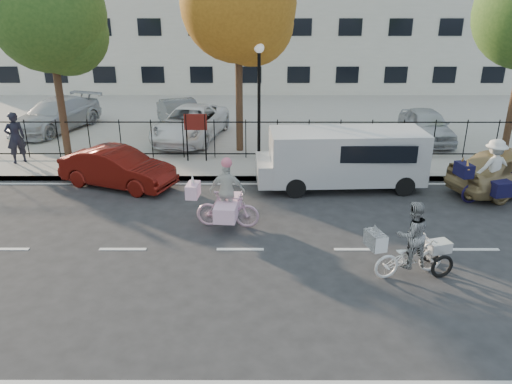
{
  "coord_description": "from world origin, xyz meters",
  "views": [
    {
      "loc": [
        0.42,
        -11.26,
        6.07
      ],
      "look_at": [
        0.4,
        1.2,
        1.1
      ],
      "focal_mm": 35.0,
      "sensor_mm": 36.0,
      "label": 1
    }
  ],
  "objects_px": {
    "lot_car_b": "(191,123)",
    "lot_car_c": "(181,116)",
    "lamppost": "(259,82)",
    "pedestrian": "(15,138)",
    "zebra_trike": "(411,247)",
    "red_sedan": "(118,168)",
    "lot_car_a": "(56,115)",
    "lot_car_d": "(426,125)",
    "white_van": "(343,157)",
    "bull_bike": "(491,177)",
    "unicorn_bike": "(226,202)"
  },
  "relations": [
    {
      "from": "zebra_trike",
      "to": "bull_bike",
      "type": "relative_size",
      "value": 0.96
    },
    {
      "from": "lot_car_a",
      "to": "lot_car_d",
      "type": "xyz_separation_m",
      "value": [
        16.53,
        -1.72,
        -0.05
      ]
    },
    {
      "from": "bull_bike",
      "to": "pedestrian",
      "type": "relative_size",
      "value": 1.15
    },
    {
      "from": "lamppost",
      "to": "lot_car_a",
      "type": "distance_m",
      "value": 10.63
    },
    {
      "from": "pedestrian",
      "to": "lot_car_d",
      "type": "height_order",
      "value": "pedestrian"
    },
    {
      "from": "zebra_trike",
      "to": "lot_car_d",
      "type": "height_order",
      "value": "zebra_trike"
    },
    {
      "from": "zebra_trike",
      "to": "white_van",
      "type": "xyz_separation_m",
      "value": [
        -0.66,
        5.61,
        0.37
      ]
    },
    {
      "from": "lot_car_a",
      "to": "unicorn_bike",
      "type": "bearing_deg",
      "value": -30.44
    },
    {
      "from": "lamppost",
      "to": "unicorn_bike",
      "type": "height_order",
      "value": "lamppost"
    },
    {
      "from": "red_sedan",
      "to": "lot_car_a",
      "type": "xyz_separation_m",
      "value": [
        -4.6,
        6.86,
        0.22
      ]
    },
    {
      "from": "lamppost",
      "to": "white_van",
      "type": "bearing_deg",
      "value": -40.62
    },
    {
      "from": "zebra_trike",
      "to": "bull_bike",
      "type": "distance_m",
      "value": 5.75
    },
    {
      "from": "bull_bike",
      "to": "lot_car_b",
      "type": "distance_m",
      "value": 12.07
    },
    {
      "from": "lamppost",
      "to": "lot_car_d",
      "type": "relative_size",
      "value": 1.1
    },
    {
      "from": "unicorn_bike",
      "to": "lot_car_d",
      "type": "relative_size",
      "value": 0.51
    },
    {
      "from": "red_sedan",
      "to": "lamppost",
      "type": "bearing_deg",
      "value": -42.28
    },
    {
      "from": "lot_car_b",
      "to": "lot_car_d",
      "type": "distance_m",
      "value": 10.13
    },
    {
      "from": "zebra_trike",
      "to": "lot_car_a",
      "type": "height_order",
      "value": "zebra_trike"
    },
    {
      "from": "lamppost",
      "to": "bull_bike",
      "type": "relative_size",
      "value": 1.95
    },
    {
      "from": "bull_bike",
      "to": "lot_car_c",
      "type": "height_order",
      "value": "bull_bike"
    },
    {
      "from": "lamppost",
      "to": "pedestrian",
      "type": "relative_size",
      "value": 2.25
    },
    {
      "from": "white_van",
      "to": "lot_car_d",
      "type": "relative_size",
      "value": 1.4
    },
    {
      "from": "lamppost",
      "to": "pedestrian",
      "type": "bearing_deg",
      "value": -178.56
    },
    {
      "from": "zebra_trike",
      "to": "red_sedan",
      "type": "height_order",
      "value": "zebra_trike"
    },
    {
      "from": "lamppost",
      "to": "unicorn_bike",
      "type": "xyz_separation_m",
      "value": [
        -0.92,
        -5.44,
        -2.36
      ]
    },
    {
      "from": "pedestrian",
      "to": "lot_car_a",
      "type": "height_order",
      "value": "pedestrian"
    },
    {
      "from": "pedestrian",
      "to": "bull_bike",
      "type": "bearing_deg",
      "value": 127.18
    },
    {
      "from": "pedestrian",
      "to": "lot_car_c",
      "type": "height_order",
      "value": "pedestrian"
    },
    {
      "from": "lot_car_a",
      "to": "lot_car_b",
      "type": "xyz_separation_m",
      "value": [
        6.4,
        -1.52,
        -0.01
      ]
    },
    {
      "from": "lamppost",
      "to": "lot_car_d",
      "type": "height_order",
      "value": "lamppost"
    },
    {
      "from": "lamppost",
      "to": "white_van",
      "type": "xyz_separation_m",
      "value": [
        2.77,
        -2.38,
        -2.04
      ]
    },
    {
      "from": "lot_car_d",
      "to": "lamppost",
      "type": "bearing_deg",
      "value": -159.24
    },
    {
      "from": "lot_car_c",
      "to": "lamppost",
      "type": "bearing_deg",
      "value": -71.54
    },
    {
      "from": "bull_bike",
      "to": "lot_car_d",
      "type": "distance_m",
      "value": 6.45
    },
    {
      "from": "lot_car_c",
      "to": "lot_car_d",
      "type": "relative_size",
      "value": 1.07
    },
    {
      "from": "lot_car_d",
      "to": "lot_car_a",
      "type": "bearing_deg",
      "value": 173.26
    },
    {
      "from": "pedestrian",
      "to": "red_sedan",
      "type": "bearing_deg",
      "value": 113.14
    },
    {
      "from": "pedestrian",
      "to": "zebra_trike",
      "type": "bearing_deg",
      "value": 107.04
    },
    {
      "from": "bull_bike",
      "to": "lot_car_b",
      "type": "bearing_deg",
      "value": 44.55
    },
    {
      "from": "lamppost",
      "to": "lot_car_a",
      "type": "relative_size",
      "value": 0.87
    },
    {
      "from": "pedestrian",
      "to": "lot_car_a",
      "type": "relative_size",
      "value": 0.39
    },
    {
      "from": "lot_car_b",
      "to": "lot_car_c",
      "type": "height_order",
      "value": "lot_car_b"
    },
    {
      "from": "lot_car_a",
      "to": "lot_car_b",
      "type": "height_order",
      "value": "lot_car_a"
    },
    {
      "from": "red_sedan",
      "to": "pedestrian",
      "type": "bearing_deg",
      "value": 85.95
    },
    {
      "from": "lot_car_c",
      "to": "lot_car_d",
      "type": "xyz_separation_m",
      "value": [
        10.74,
        -1.52,
        -0.03
      ]
    },
    {
      "from": "unicorn_bike",
      "to": "pedestrian",
      "type": "distance_m",
      "value": 9.64
    },
    {
      "from": "lot_car_a",
      "to": "lot_car_c",
      "type": "height_order",
      "value": "lot_car_a"
    },
    {
      "from": "unicorn_bike",
      "to": "lot_car_d",
      "type": "xyz_separation_m",
      "value": [
        8.11,
        8.29,
        0.07
      ]
    },
    {
      "from": "zebra_trike",
      "to": "lot_car_b",
      "type": "distance_m",
      "value": 12.73
    },
    {
      "from": "lot_car_b",
      "to": "lot_car_c",
      "type": "xyz_separation_m",
      "value": [
        -0.62,
        1.32,
        -0.01
      ]
    }
  ]
}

